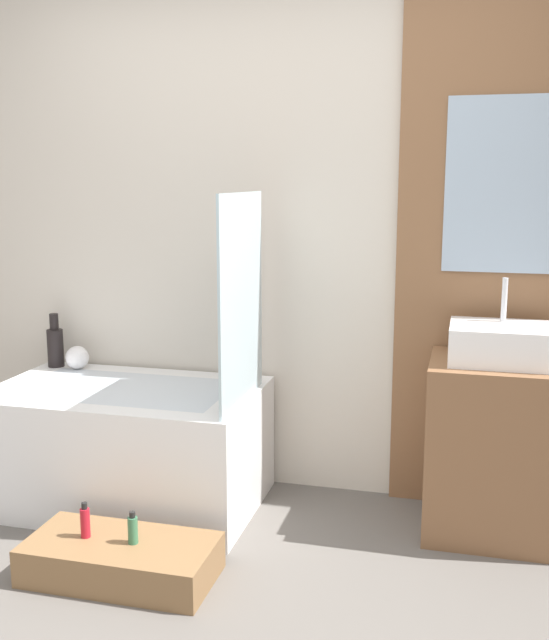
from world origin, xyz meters
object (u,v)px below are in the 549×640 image
sink (503,344)px  vase_round_light (77,357)px  bottle_soap_secondary (133,529)px  bottle_soap_primary (85,522)px  wooden_step_bench (121,559)px  bathtub (127,445)px  vase_tall_dark (55,345)px

sink → vase_round_light: sink is taller
sink → vase_round_light: 2.10m
bottle_soap_secondary → bottle_soap_primary: bearing=-180.0°
vase_round_light → bottle_soap_primary: vase_round_light is taller
wooden_step_bench → vase_round_light: (-0.67, 0.92, 0.55)m
bathtub → wooden_step_bench: size_ratio=1.70×
bathtub → bottle_soap_primary: size_ratio=8.67×
vase_round_light → bottle_soap_secondary: 1.24m
bathtub → bottle_soap_secondary: bearing=-63.1°
vase_tall_dark → bottle_soap_secondary: vase_tall_dark is taller
sink → wooden_step_bench: bearing=-151.5°
bottle_soap_secondary → wooden_step_bench: bearing=180.0°
vase_tall_dark → bottle_soap_secondary: (0.86, -0.94, -0.47)m
vase_tall_dark → vase_round_light: vase_tall_dark is taller
wooden_step_bench → sink: bearing=28.5°
sink → vase_tall_dark: sink is taller
wooden_step_bench → bottle_soap_secondary: size_ratio=5.69×
sink → bottle_soap_primary: bearing=-153.8°
bathtub → bottle_soap_secondary: bathtub is taller
wooden_step_bench → vase_round_light: vase_round_light is taller
bathtub → vase_tall_dark: size_ratio=4.46×
vase_tall_dark → vase_round_light: bearing=-7.8°
bathtub → vase_tall_dark: vase_tall_dark is taller
sink → bottle_soap_secondary: sink is taller
wooden_step_bench → bottle_soap_secondary: bearing=-0.0°
bottle_soap_secondary → vase_tall_dark: bearing=132.5°
bathtub → vase_round_light: size_ratio=10.42×
wooden_step_bench → vase_round_light: 1.26m
bathtub → bottle_soap_secondary: 0.73m
wooden_step_bench → bottle_soap_primary: (-0.15, -0.00, 0.14)m
vase_round_light → bottle_soap_secondary: size_ratio=0.93×
bathtub → sink: 1.78m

